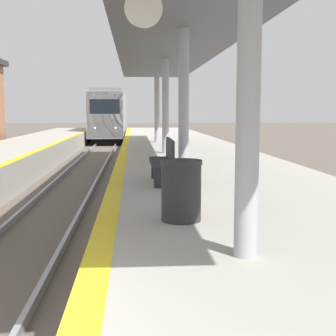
{
  "coord_description": "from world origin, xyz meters",
  "views": [
    {
      "loc": [
        2.03,
        -2.77,
        2.53
      ],
      "look_at": [
        3.19,
        12.91,
        0.62
      ],
      "focal_mm": 50.0,
      "sensor_mm": 36.0,
      "label": 1
    }
  ],
  "objects": [
    {
      "name": "trash_bin",
      "position": [
        2.67,
        3.48,
        1.46
      ],
      "size": [
        0.57,
        0.57,
        0.83
      ],
      "color": "#262628",
      "rests_on": "platform_right"
    },
    {
      "name": "train",
      "position": [
        0.0,
        41.28,
        2.15
      ],
      "size": [
        2.66,
        20.71,
        4.22
      ],
      "color": "black",
      "rests_on": "ground"
    },
    {
      "name": "bench",
      "position": [
        2.66,
        6.88,
        1.53
      ],
      "size": [
        0.44,
        1.59,
        0.92
      ],
      "color": "#28282D",
      "rests_on": "platform_right"
    },
    {
      "name": "station_canopy",
      "position": [
        3.17,
        10.91,
        4.39
      ],
      "size": [
        3.27,
        24.15,
        3.53
      ],
      "color": "#99999E",
      "rests_on": "platform_right"
    }
  ]
}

